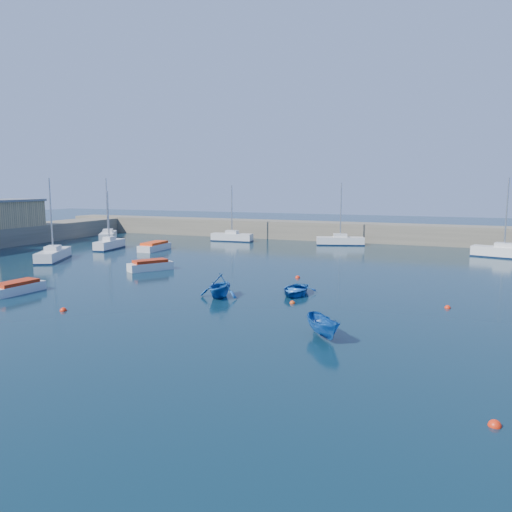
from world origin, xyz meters
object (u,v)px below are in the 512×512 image
at_px(dinghy_center, 295,290).
at_px(motorboat_2, 154,246).
at_px(sailboat_6, 340,241).
at_px(motorboat_1, 150,265).
at_px(sailboat_3, 109,244).
at_px(brick_shed_a, 6,214).
at_px(sailboat_4, 108,236).
at_px(sailboat_7, 504,252).
at_px(motorboat_0, 17,288).
at_px(dinghy_left, 220,286).
at_px(sailboat_5, 232,237).
at_px(dinghy_right, 323,327).
at_px(sailboat_2, 53,255).

bearing_deg(dinghy_center, motorboat_2, 142.25).
xyz_separation_m(sailboat_6, motorboat_1, (-12.05, -26.69, -0.12)).
bearing_deg(sailboat_3, brick_shed_a, 174.92).
bearing_deg(sailboat_4, sailboat_6, -21.73).
relative_size(sailboat_6, dinghy_center, 2.30).
distance_m(sailboat_7, motorboat_0, 48.88).
height_order(sailboat_3, dinghy_left, sailboat_3).
bearing_deg(dinghy_center, brick_shed_a, 160.22).
bearing_deg(sailboat_5, motorboat_0, 176.17).
height_order(motorboat_0, motorboat_2, motorboat_2).
xyz_separation_m(sailboat_3, dinghy_right, (34.24, -25.58, -0.04)).
distance_m(sailboat_3, dinghy_center, 33.78).
relative_size(sailboat_7, motorboat_1, 2.07).
bearing_deg(dinghy_left, dinghy_right, -38.86).
height_order(sailboat_2, motorboat_0, sailboat_2).
height_order(sailboat_5, sailboat_6, sailboat_6).
bearing_deg(motorboat_0, brick_shed_a, 143.66).
distance_m(sailboat_2, motorboat_2, 12.35).
height_order(sailboat_7, dinghy_center, sailboat_7).
distance_m(motorboat_2, dinghy_left, 27.85).
height_order(sailboat_3, motorboat_2, sailboat_3).
bearing_deg(dinghy_center, sailboat_7, 58.28).
bearing_deg(brick_shed_a, sailboat_4, 48.04).
relative_size(dinghy_center, dinghy_left, 1.11).
bearing_deg(sailboat_6, sailboat_4, 83.67).
distance_m(motorboat_1, dinghy_right, 25.05).
relative_size(sailboat_4, sailboat_6, 1.08).
relative_size(motorboat_2, dinghy_center, 1.43).
bearing_deg(dinghy_left, motorboat_1, 141.40).
height_order(motorboat_1, dinghy_left, dinghy_left).
distance_m(sailboat_3, sailboat_7, 46.46).
distance_m(brick_shed_a, sailboat_6, 45.19).
relative_size(sailboat_4, motorboat_0, 2.14).
distance_m(motorboat_1, dinghy_left, 13.61).
distance_m(sailboat_2, dinghy_left, 26.05).
bearing_deg(sailboat_6, sailboat_7, -121.63).
distance_m(sailboat_6, dinghy_right, 41.91).
bearing_deg(motorboat_1, sailboat_6, 99.50).
height_order(dinghy_left, dinghy_right, dinghy_left).
xyz_separation_m(brick_shed_a, sailboat_3, (16.13, 1.11, -3.47)).
relative_size(brick_shed_a, dinghy_right, 2.59).
relative_size(dinghy_center, dinghy_right, 1.17).
bearing_deg(brick_shed_a, motorboat_1, -18.74).
bearing_deg(sailboat_5, dinghy_right, -152.70).
distance_m(sailboat_4, sailboat_5, 18.40).
bearing_deg(motorboat_1, sailboat_2, -152.10).
height_order(motorboat_0, motorboat_1, motorboat_1).
height_order(sailboat_2, sailboat_4, sailboat_4).
height_order(sailboat_2, sailboat_7, sailboat_7).
xyz_separation_m(sailboat_2, dinghy_right, (33.76, -15.72, -0.02)).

